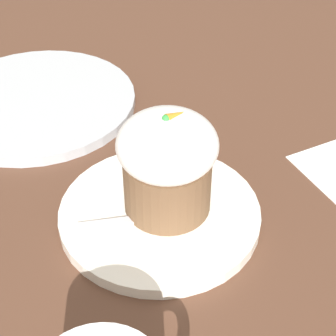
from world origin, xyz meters
TOP-DOWN VIEW (x-y plane):
  - ground_plane at (0.00, 0.00)m, footprint 4.00×4.00m
  - dessert_plate at (0.00, 0.00)m, footprint 0.22×0.22m
  - carrot_cake at (0.01, -0.00)m, footprint 0.10×0.10m
  - spoon at (-0.01, -0.01)m, footprint 0.11×0.07m
  - side_plate at (-0.01, 0.28)m, footprint 0.27×0.27m

SIDE VIEW (x-z plane):
  - ground_plane at x=0.00m, z-range 0.00..0.00m
  - side_plate at x=-0.01m, z-range 0.00..0.01m
  - dessert_plate at x=0.00m, z-range 0.00..0.01m
  - spoon at x=-0.01m, z-range 0.01..0.02m
  - carrot_cake at x=0.01m, z-range 0.01..0.13m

